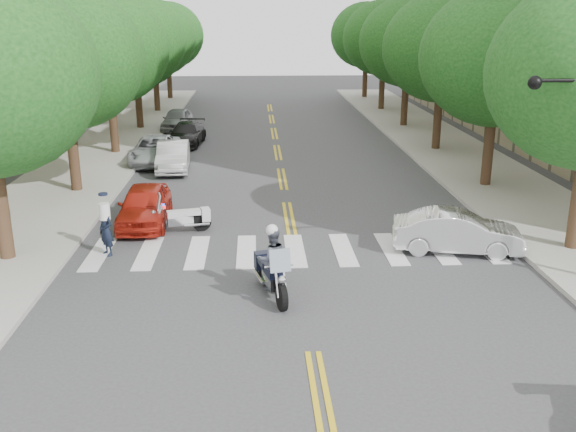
{
  "coord_description": "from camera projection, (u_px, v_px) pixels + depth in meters",
  "views": [
    {
      "loc": [
        -1.21,
        -12.69,
        7.15
      ],
      "look_at": [
        -0.25,
        6.06,
        1.3
      ],
      "focal_mm": 40.0,
      "sensor_mm": 36.0,
      "label": 1
    }
  ],
  "objects": [
    {
      "name": "tree_r_2",
      "position": [
        442.0,
        48.0,
        34.04
      ],
      "size": [
        6.4,
        6.4,
        8.45
      ],
      "color": "#382316",
      "rests_on": "ground"
    },
    {
      "name": "tree_r_1",
      "position": [
        497.0,
        57.0,
        26.41
      ],
      "size": [
        6.4,
        6.4,
        8.45
      ],
      "color": "#382316",
      "rests_on": "ground"
    },
    {
      "name": "parked_car_d",
      "position": [
        187.0,
        134.0,
        37.2
      ],
      "size": [
        2.17,
        4.54,
        1.28
      ],
      "primitive_type": "imported",
      "rotation": [
        0.0,
        0.0,
        -0.09
      ],
      "color": "black",
      "rests_on": "ground"
    },
    {
      "name": "tree_l_5",
      "position": [
        167.0,
        36.0,
        56.05
      ],
      "size": [
        6.4,
        6.4,
        8.45
      ],
      "color": "#382316",
      "rests_on": "ground"
    },
    {
      "name": "ground",
      "position": [
        313.0,
        352.0,
        14.28
      ],
      "size": [
        140.0,
        140.0,
        0.0
      ],
      "primitive_type": "plane",
      "color": "#38383A",
      "rests_on": "ground"
    },
    {
      "name": "parked_car_b",
      "position": [
        173.0,
        156.0,
        30.98
      ],
      "size": [
        1.72,
        4.27,
        1.38
      ],
      "primitive_type": "imported",
      "rotation": [
        0.0,
        0.0,
        0.06
      ],
      "color": "silver",
      "rests_on": "ground"
    },
    {
      "name": "sidewalk_left",
      "position": [
        103.0,
        153.0,
        34.77
      ],
      "size": [
        5.0,
        60.0,
        0.15
      ],
      "primitive_type": "cube",
      "color": "#9E9991",
      "rests_on": "ground"
    },
    {
      "name": "parked_car_e",
      "position": [
        177.0,
        120.0,
        41.89
      ],
      "size": [
        1.93,
        4.27,
        1.42
      ],
      "primitive_type": "imported",
      "rotation": [
        0.0,
        0.0,
        -0.06
      ],
      "color": "gray",
      "rests_on": "ground"
    },
    {
      "name": "officer_standing",
      "position": [
        106.0,
        230.0,
        19.88
      ],
      "size": [
        0.68,
        0.7,
        1.62
      ],
      "primitive_type": "imported",
      "rotation": [
        0.0,
        0.0,
        -0.83
      ],
      "color": "black",
      "rests_on": "ground"
    },
    {
      "name": "motorcycle_police",
      "position": [
        272.0,
        264.0,
        16.97
      ],
      "size": [
        0.97,
        2.44,
        2.01
      ],
      "rotation": [
        0.0,
        0.0,
        3.37
      ],
      "color": "black",
      "rests_on": "ground"
    },
    {
      "name": "parked_car_c",
      "position": [
        155.0,
        150.0,
        32.54
      ],
      "size": [
        2.26,
        4.86,
        1.35
      ],
      "primitive_type": "imported",
      "rotation": [
        0.0,
        0.0,
        -0.01
      ],
      "color": "#AFB2B7",
      "rests_on": "ground"
    },
    {
      "name": "tree_l_4",
      "position": [
        153.0,
        39.0,
        48.43
      ],
      "size": [
        6.4,
        6.4,
        8.45
      ],
      "color": "#382316",
      "rests_on": "ground"
    },
    {
      "name": "motorcycle_parked",
      "position": [
        185.0,
        218.0,
        22.09
      ],
      "size": [
        2.19,
        0.87,
        1.44
      ],
      "rotation": [
        0.0,
        0.0,
        1.81
      ],
      "color": "black",
      "rests_on": "ground"
    },
    {
      "name": "tree_l_2",
      "position": [
        107.0,
        49.0,
        33.17
      ],
      "size": [
        6.4,
        6.4,
        8.45
      ],
      "color": "#382316",
      "rests_on": "ground"
    },
    {
      "name": "tree_r_4",
      "position": [
        384.0,
        38.0,
        49.29
      ],
      "size": [
        6.4,
        6.4,
        8.45
      ],
      "color": "#382316",
      "rests_on": "ground"
    },
    {
      "name": "tree_r_5",
      "position": [
        366.0,
        35.0,
        56.92
      ],
      "size": [
        6.4,
        6.4,
        8.45
      ],
      "color": "#382316",
      "rests_on": "ground"
    },
    {
      "name": "tree_r_3",
      "position": [
        408.0,
        42.0,
        41.66
      ],
      "size": [
        6.4,
        6.4,
        8.45
      ],
      "color": "#382316",
      "rests_on": "ground"
    },
    {
      "name": "sidewalk_right",
      "position": [
        448.0,
        149.0,
        35.7
      ],
      "size": [
        5.0,
        60.0,
        0.15
      ],
      "primitive_type": "cube",
      "color": "#9E9991",
      "rests_on": "ground"
    },
    {
      "name": "tree_l_1",
      "position": [
        64.0,
        58.0,
        25.54
      ],
      "size": [
        6.4,
        6.4,
        8.45
      ],
      "color": "#382316",
      "rests_on": "ground"
    },
    {
      "name": "convertible",
      "position": [
        457.0,
        232.0,
        20.19
      ],
      "size": [
        4.22,
        2.17,
        1.33
      ],
      "primitive_type": "imported",
      "rotation": [
        0.0,
        0.0,
        1.37
      ],
      "color": "silver",
      "rests_on": "ground"
    },
    {
      "name": "parked_car_a",
      "position": [
        145.0,
        205.0,
        22.87
      ],
      "size": [
        1.76,
        4.2,
        1.42
      ],
      "primitive_type": "imported",
      "rotation": [
        0.0,
        0.0,
        0.02
      ],
      "color": "#AF1F12",
      "rests_on": "ground"
    },
    {
      "name": "tree_l_3",
      "position": [
        135.0,
        43.0,
        40.8
      ],
      "size": [
        6.4,
        6.4,
        8.45
      ],
      "color": "#382316",
      "rests_on": "ground"
    }
  ]
}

